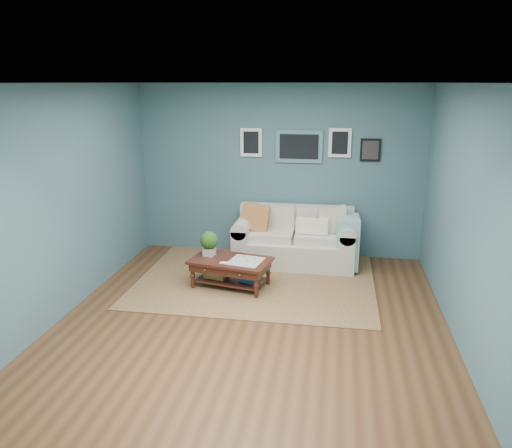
# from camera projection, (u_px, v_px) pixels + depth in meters

# --- Properties ---
(room_shell) EXTENTS (5.00, 5.02, 2.70)m
(room_shell) POSITION_uv_depth(u_px,v_px,m) (254.00, 208.00, 5.55)
(room_shell) COLOR brown
(room_shell) RESTS_ON ground
(area_rug) EXTENTS (3.29, 2.63, 0.01)m
(area_rug) POSITION_uv_depth(u_px,v_px,m) (257.00, 278.00, 7.12)
(area_rug) COLOR brown
(area_rug) RESTS_ON ground
(loveseat) EXTENTS (1.87, 0.85, 0.96)m
(loveseat) POSITION_uv_depth(u_px,v_px,m) (300.00, 239.00, 7.63)
(loveseat) COLOR beige
(loveseat) RESTS_ON ground
(coffee_table) EXTENTS (1.16, 0.81, 0.74)m
(coffee_table) POSITION_uv_depth(u_px,v_px,m) (227.00, 263.00, 6.79)
(coffee_table) COLOR #35190E
(coffee_table) RESTS_ON ground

